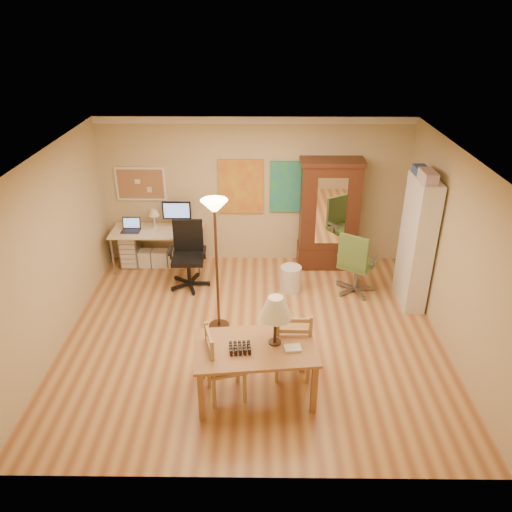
{
  "coord_description": "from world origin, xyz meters",
  "views": [
    {
      "loc": [
        0.11,
        -6.07,
        4.41
      ],
      "look_at": [
        0.04,
        0.3,
        1.16
      ],
      "focal_mm": 35.0,
      "sensor_mm": 36.0,
      "label": 1
    }
  ],
  "objects_px": {
    "dining_table": "(262,336)",
    "computer_desk": "(160,244)",
    "office_chair_black": "(189,269)",
    "armoire": "(328,221)",
    "bookshelf": "(416,243)",
    "office_chair_green": "(355,276)"
  },
  "relations": [
    {
      "from": "dining_table",
      "to": "computer_desk",
      "type": "bearing_deg",
      "value": 118.95
    },
    {
      "from": "computer_desk",
      "to": "dining_table",
      "type": "bearing_deg",
      "value": -61.05
    },
    {
      "from": "dining_table",
      "to": "office_chair_black",
      "type": "bearing_deg",
      "value": 115.14
    },
    {
      "from": "office_chair_black",
      "to": "armoire",
      "type": "height_order",
      "value": "armoire"
    },
    {
      "from": "bookshelf",
      "to": "office_chair_black",
      "type": "bearing_deg",
      "value": 172.68
    },
    {
      "from": "computer_desk",
      "to": "bookshelf",
      "type": "height_order",
      "value": "bookshelf"
    },
    {
      "from": "dining_table",
      "to": "armoire",
      "type": "bearing_deg",
      "value": 70.91
    },
    {
      "from": "dining_table",
      "to": "office_chair_black",
      "type": "xyz_separation_m",
      "value": [
        -1.26,
        2.68,
        -0.56
      ]
    },
    {
      "from": "dining_table",
      "to": "computer_desk",
      "type": "xyz_separation_m",
      "value": [
        -1.87,
        3.38,
        -0.42
      ]
    },
    {
      "from": "dining_table",
      "to": "office_chair_black",
      "type": "distance_m",
      "value": 3.01
    },
    {
      "from": "computer_desk",
      "to": "armoire",
      "type": "xyz_separation_m",
      "value": [
        3.07,
        0.08,
        0.43
      ]
    },
    {
      "from": "computer_desk",
      "to": "office_chair_green",
      "type": "distance_m",
      "value": 3.55
    },
    {
      "from": "office_chair_green",
      "to": "bookshelf",
      "type": "distance_m",
      "value": 1.16
    },
    {
      "from": "office_chair_black",
      "to": "bookshelf",
      "type": "distance_m",
      "value": 3.77
    },
    {
      "from": "office_chair_black",
      "to": "office_chair_green",
      "type": "bearing_deg",
      "value": -4.32
    },
    {
      "from": "computer_desk",
      "to": "armoire",
      "type": "height_order",
      "value": "armoire"
    },
    {
      "from": "office_chair_green",
      "to": "dining_table",
      "type": "bearing_deg",
      "value": -122.33
    },
    {
      "from": "office_chair_green",
      "to": "armoire",
      "type": "distance_m",
      "value": 1.2
    },
    {
      "from": "bookshelf",
      "to": "computer_desk",
      "type": "bearing_deg",
      "value": 164.74
    },
    {
      "from": "armoire",
      "to": "bookshelf",
      "type": "distance_m",
      "value": 1.75
    },
    {
      "from": "office_chair_green",
      "to": "bookshelf",
      "type": "height_order",
      "value": "bookshelf"
    },
    {
      "from": "computer_desk",
      "to": "bookshelf",
      "type": "relative_size",
      "value": 0.78
    }
  ]
}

